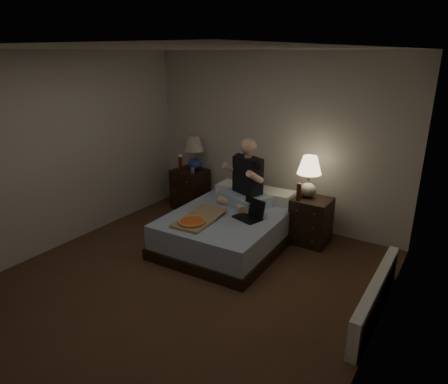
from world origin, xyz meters
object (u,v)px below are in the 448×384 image
Objects in this scene: person at (245,173)px; laptop at (248,210)px; nightstand_right at (311,221)px; lamp_left at (194,153)px; bed at (230,228)px; water_bottle at (180,162)px; beer_bottle_left at (180,164)px; nightstand_left at (190,189)px; radiator at (375,297)px; pizza_box at (192,222)px; lamp_right at (309,177)px; soda_can at (192,170)px; beer_bottle_right at (299,192)px.

laptop is (0.28, -0.41, -0.34)m from person.
nightstand_right is 1.13× the size of lamp_left.
person is (0.02, 0.36, 0.69)m from bed.
bed is 5.39× the size of laptop.
water_bottle is 1.09× the size of beer_bottle_left.
nightstand_left is 3.53m from radiator.
bed is 7.96× the size of beer_bottle_left.
bed is at bearing -34.84° from lamp_left.
pizza_box is (1.22, -1.33, -0.29)m from water_bottle.
lamp_left is at bearing 175.09° from nightstand_right.
lamp_left is (-1.19, 0.83, 0.71)m from bed.
lamp_left is at bearing 26.56° from water_bottle.
laptop is (-0.50, -0.75, -0.33)m from lamp_right.
pizza_box is at bearing -127.03° from lamp_right.
bed is at bearing -30.88° from soda_can.
lamp_right is (1.99, -0.14, -0.03)m from lamp_left.
lamp_right is 0.35× the size of radiator.
soda_can is (0.29, -0.06, -0.07)m from water_bottle.
lamp_right is 5.60× the size of soda_can.
lamp_right is 0.60× the size of person.
soda_can is 0.23m from beer_bottle_left.
lamp_left reaches higher than water_bottle.
beer_bottle_left is at bearing -178.35° from lamp_right.
beer_bottle_left is (-0.07, -0.15, 0.44)m from nightstand_left.
lamp_right is at bearing 42.30° from person.
person reaches higher than bed.
nightstand_left is at bearing 171.98° from beer_bottle_right.
water_bottle is 0.12m from beer_bottle_left.
lamp_right is 1.92m from soda_can.
bed is at bearing 69.69° from pizza_box.
pizza_box reaches higher than bed.
bed is at bearing -73.48° from person.
lamp_left is at bearing 40.42° from nightstand_left.
nightstand_right is at bearing 66.41° from laptop.
nightstand_right is at bearing 133.95° from radiator.
lamp_right is (-0.09, 0.06, 0.60)m from nightstand_right.
bed reaches higher than radiator.
pizza_box is at bearing -47.11° from beer_bottle_left.
water_bottle is (-1.40, 0.72, 0.55)m from bed.
radiator is at bearing -45.62° from nightstand_right.
nightstand_left is 2.14m from lamp_right.
radiator is at bearing -16.68° from bed.
nightstand_right is 6.31× the size of soda_can.
water_bottle reaches higher than bed.
beer_bottle_right is (2.01, -0.28, 0.42)m from nightstand_left.
person reaches higher than nightstand_left.
nightstand_right is 1.86× the size of laptop.
pizza_box is (-0.19, -0.96, -0.42)m from person.
lamp_left is 0.29m from soda_can.
soda_can is at bearing 122.32° from pizza_box.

